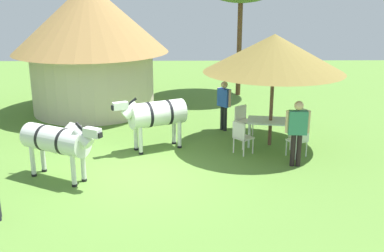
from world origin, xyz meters
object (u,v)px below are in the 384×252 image
patio_chair_east_end (241,136)px  zebra_nearest_camera (155,114)px  guest_behind_table (224,101)px  zebra_by_umbrella (57,141)px  striped_lounge_chair (65,139)px  thatched_hut (91,41)px  shade_umbrella (274,53)px  patio_dining_table (270,123)px  patio_chair_near_lawn (243,118)px  patio_chair_west_end (299,139)px  patio_chair_near_hut (301,122)px  guest_beside_umbrella (297,127)px

patio_chair_east_end → zebra_nearest_camera: size_ratio=0.44×
patio_chair_east_end → guest_behind_table: guest_behind_table is taller
zebra_by_umbrella → striped_lounge_chair: bearing=-140.0°
zebra_nearest_camera → striped_lounge_chair: bearing=60.4°
striped_lounge_chair → patio_chair_east_end: bearing=-147.2°
thatched_hut → shade_umbrella: size_ratio=1.42×
shade_umbrella → patio_dining_table: (-0.00, -0.00, -1.99)m
shade_umbrella → patio_chair_near_lawn: shade_umbrella is taller
zebra_nearest_camera → shade_umbrella: bearing=-110.3°
shade_umbrella → patio_chair_west_end: 2.42m
patio_chair_east_end → patio_chair_near_lawn: bearing=132.9°
patio_dining_table → patio_chair_east_end: patio_chair_east_end is taller
thatched_hut → zebra_by_umbrella: (0.38, -6.41, -1.58)m
thatched_hut → patio_chair_near_lawn: bearing=-31.0°
patio_dining_table → patio_chair_near_hut: size_ratio=1.57×
guest_behind_table → striped_lounge_chair: bearing=68.5°
patio_dining_table → guest_beside_umbrella: bearing=-77.6°
patio_chair_near_hut → patio_chair_west_end: bearing=135.5°
patio_chair_near_lawn → guest_behind_table: 0.83m
patio_dining_table → patio_chair_east_end: size_ratio=1.57×
patio_dining_table → patio_chair_near_hut: patio_chair_near_hut is taller
shade_umbrella → patio_chair_west_end: bearing=-59.9°
patio_dining_table → patio_chair_west_end: patio_chair_west_end is taller
patio_chair_west_end → striped_lounge_chair: patio_chair_west_end is taller
guest_beside_umbrella → striped_lounge_chair: guest_beside_umbrella is taller
guest_behind_table → patio_chair_east_end: bearing=147.5°
guest_beside_umbrella → patio_chair_east_end: bearing=149.0°
patio_chair_near_hut → striped_lounge_chair: size_ratio=0.94×
zebra_by_umbrella → patio_chair_near_lawn: bearing=154.0°
thatched_hut → zebra_nearest_camera: bearing=-59.8°
guest_behind_table → zebra_nearest_camera: 2.68m
patio_dining_table → patio_chair_near_hut: (1.03, 0.57, -0.13)m
patio_chair_east_end → zebra_by_umbrella: zebra_by_umbrella is taller
patio_chair_west_end → guest_behind_table: 3.07m
patio_chair_near_hut → zebra_by_umbrella: bearing=85.6°
patio_chair_east_end → zebra_nearest_camera: 2.42m
patio_chair_west_end → guest_behind_table: guest_behind_table is taller
patio_dining_table → guest_beside_umbrella: 1.71m
zebra_by_umbrella → patio_chair_west_end: bearing=131.5°
guest_beside_umbrella → guest_behind_table: 3.44m
patio_chair_near_lawn → zebra_by_umbrella: bearing=0.5°
guest_behind_table → zebra_by_umbrella: size_ratio=0.75×
shade_umbrella → patio_chair_west_end: shade_umbrella is taller
guest_beside_umbrella → zebra_by_umbrella: (-5.75, -0.76, -0.06)m
zebra_nearest_camera → thatched_hut: bearing=4.1°
patio_chair_near_hut → guest_behind_table: 2.44m
patio_chair_east_end → patio_chair_west_end: (1.50, -0.28, 0.00)m
patio_chair_near_lawn → zebra_by_umbrella: 5.80m
patio_chair_near_hut → patio_chair_near_lawn: same height
guest_beside_umbrella → guest_behind_table: bearing=121.2°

